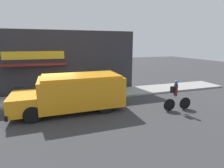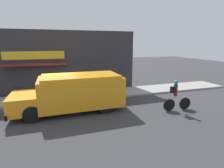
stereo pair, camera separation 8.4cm
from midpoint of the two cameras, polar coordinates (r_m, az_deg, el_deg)
name	(u,v)px [view 2 (the right image)]	position (r m, az deg, el deg)	size (l,w,h in m)	color
ground_plane	(58,104)	(11.84, -17.14, -6.19)	(70.00, 70.00, 0.00)	#38383A
sidewalk	(57,98)	(12.94, -17.25, -4.28)	(28.00, 2.33, 0.13)	#999993
storefront	(54,63)	(13.98, -18.23, 6.68)	(12.80, 1.04, 4.78)	#2D2D33
school_bus	(74,92)	(10.19, -12.04, -2.58)	(6.08, 2.85, 2.06)	orange
cyclist	(176,97)	(10.66, 20.38, -3.88)	(1.76, 0.21, 1.78)	black
trash_bin	(19,94)	(13.14, -27.90, -2.81)	(0.63, 0.63, 0.82)	#2D5138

